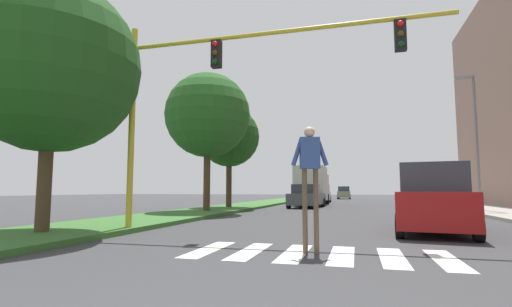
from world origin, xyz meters
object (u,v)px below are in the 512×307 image
suv_crossing (432,200)px  sedan_distant (322,194)px  tree_far (229,137)px  truck_box_delivery (312,185)px  street_lamp_right (474,129)px  traffic_light_gantry (215,79)px  pedestrian_performer (310,168)px  sedan_midblock (306,197)px  tree_near (51,66)px  sedan_far_horizon (344,193)px  tree_mid (208,115)px

suv_crossing → sedan_distant: bearing=101.6°
tree_far → truck_box_delivery: tree_far is taller
street_lamp_right → truck_box_delivery: street_lamp_right is taller
traffic_light_gantry → pedestrian_performer: traffic_light_gantry is taller
sedan_midblock → street_lamp_right: bearing=-18.0°
tree_near → truck_box_delivery: (4.43, 22.96, -2.96)m
tree_far → sedan_midblock: bearing=36.9°
tree_far → truck_box_delivery: size_ratio=1.04×
street_lamp_right → sedan_distant: (-9.86, 16.51, -3.78)m
sedan_far_horizon → tree_far: bearing=-101.5°
tree_far → suv_crossing: (10.04, -10.62, -3.72)m
traffic_light_gantry → tree_far: bearing=107.6°
tree_far → suv_crossing: bearing=-46.6°
truck_box_delivery → pedestrian_performer: bearing=-83.6°
suv_crossing → sedan_far_horizon: bearing=95.3°
tree_near → sedan_midblock: bearing=75.6°
pedestrian_performer → sedan_far_horizon: bearing=91.0°
traffic_light_gantry → tree_near: bearing=-159.4°
tree_far → suv_crossing: 15.08m
sedan_distant → truck_box_delivery: size_ratio=0.72×
sedan_distant → sedan_far_horizon: 13.84m
tree_near → traffic_light_gantry: size_ratio=0.75×
tree_near → sedan_distant: 31.78m
sedan_far_horizon → truck_box_delivery: size_ratio=0.74×
sedan_distant → truck_box_delivery: (-0.07, -8.27, 0.82)m
truck_box_delivery → sedan_far_horizon: bearing=85.2°
suv_crossing → sedan_midblock: bearing=111.5°
tree_far → tree_near: bearing=-90.3°
street_lamp_right → sedan_far_horizon: (-8.09, 30.24, -3.80)m
tree_mid → street_lamp_right: 14.75m
street_lamp_right → suv_crossing: 12.20m
sedan_far_horizon → street_lamp_right: bearing=-75.0°
tree_near → pedestrian_performer: 7.72m
sedan_midblock → tree_far: bearing=-143.1°
tree_mid → truck_box_delivery: size_ratio=1.20×
sedan_midblock → sedan_far_horizon: sedan_far_horizon is taller
street_lamp_right → pedestrian_performer: bearing=-115.2°
tree_far → truck_box_delivery: 9.98m
street_lamp_right → truck_box_delivery: 13.24m
tree_mid → sedan_far_horizon: 35.36m
truck_box_delivery → traffic_light_gantry: bearing=-90.7°
pedestrian_performer → sedan_distant: bearing=94.7°
street_lamp_right → sedan_distant: size_ratio=1.68×
truck_box_delivery → sedan_distant: bearing=89.5°
sedan_distant → suv_crossing: bearing=-78.4°
tree_near → tree_far: size_ratio=1.05×
traffic_light_gantry → sedan_distant: traffic_light_gantry is taller
tree_near → tree_far: bearing=89.7°
tree_far → suv_crossing: tree_far is taller
traffic_light_gantry → suv_crossing: (5.94, 2.30, -3.44)m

